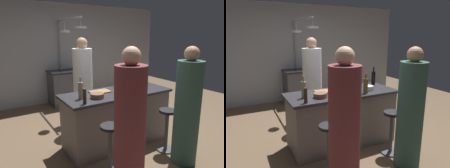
# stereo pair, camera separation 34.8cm
# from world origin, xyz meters

# --- Properties ---
(ground_plane) EXTENTS (9.00, 9.00, 0.00)m
(ground_plane) POSITION_xyz_m (0.00, 0.00, 0.00)
(ground_plane) COLOR brown
(back_wall) EXTENTS (6.40, 0.16, 2.60)m
(back_wall) POSITION_xyz_m (0.00, 2.85, 1.30)
(back_wall) COLOR #9EA3A8
(back_wall) RESTS_ON ground_plane
(kitchen_island) EXTENTS (1.80, 0.72, 0.90)m
(kitchen_island) POSITION_xyz_m (0.00, 0.00, 0.45)
(kitchen_island) COLOR slate
(kitchen_island) RESTS_ON ground_plane
(stove_range) EXTENTS (0.80, 0.64, 0.89)m
(stove_range) POSITION_xyz_m (0.00, 2.45, 0.45)
(stove_range) COLOR #47474C
(stove_range) RESTS_ON ground_plane
(chef) EXTENTS (0.37, 0.37, 1.75)m
(chef) POSITION_xyz_m (-0.18, 0.91, 0.81)
(chef) COLOR white
(chef) RESTS_ON ground_plane
(bar_stool_right) EXTENTS (0.28, 0.28, 0.68)m
(bar_stool_right) POSITION_xyz_m (0.53, -0.62, 0.38)
(bar_stool_right) COLOR #4C4C51
(bar_stool_right) RESTS_ON ground_plane
(guest_right) EXTENTS (0.35, 0.35, 1.66)m
(guest_right) POSITION_xyz_m (0.51, -0.97, 0.77)
(guest_right) COLOR #33594C
(guest_right) RESTS_ON ground_plane
(bar_stool_left) EXTENTS (0.28, 0.28, 0.68)m
(bar_stool_left) POSITION_xyz_m (-0.52, -0.62, 0.38)
(bar_stool_left) COLOR #4C4C51
(bar_stool_left) RESTS_ON ground_plane
(guest_left) EXTENTS (0.36, 0.36, 1.69)m
(guest_left) POSITION_xyz_m (-0.50, -1.00, 0.78)
(guest_left) COLOR brown
(guest_left) RESTS_ON ground_plane
(overhead_pot_rack) EXTENTS (0.58, 1.43, 2.17)m
(overhead_pot_rack) POSITION_xyz_m (-0.04, 2.02, 1.64)
(overhead_pot_rack) COLOR gray
(overhead_pot_rack) RESTS_ON ground_plane
(cutting_board) EXTENTS (0.32, 0.22, 0.02)m
(cutting_board) POSITION_xyz_m (-0.24, 0.13, 0.91)
(cutting_board) COLOR #997047
(cutting_board) RESTS_ON kitchen_island
(pepper_mill) EXTENTS (0.05, 0.05, 0.21)m
(pepper_mill) POSITION_xyz_m (-0.70, -0.27, 1.01)
(pepper_mill) COLOR #382319
(pepper_mill) RESTS_ON kitchen_island
(wine_bottle_red) EXTENTS (0.07, 0.07, 0.32)m
(wine_bottle_red) POSITION_xyz_m (0.17, -0.15, 1.02)
(wine_bottle_red) COLOR #143319
(wine_bottle_red) RESTS_ON kitchen_island
(wine_bottle_white) EXTENTS (0.07, 0.07, 0.33)m
(wine_bottle_white) POSITION_xyz_m (-0.65, -0.04, 1.03)
(wine_bottle_white) COLOR gray
(wine_bottle_white) RESTS_ON kitchen_island
(wine_bottle_dark) EXTENTS (0.07, 0.07, 0.33)m
(wine_bottle_dark) POSITION_xyz_m (0.75, 0.20, 1.03)
(wine_bottle_dark) COLOR black
(wine_bottle_dark) RESTS_ON kitchen_island
(wine_bottle_green) EXTENTS (0.07, 0.07, 0.31)m
(wine_bottle_green) POSITION_xyz_m (0.10, -0.26, 1.02)
(wine_bottle_green) COLOR #193D23
(wine_bottle_green) RESTS_ON kitchen_island
(wine_bottle_amber) EXTENTS (0.07, 0.07, 0.32)m
(wine_bottle_amber) POSITION_xyz_m (0.30, -0.23, 1.02)
(wine_bottle_amber) COLOR brown
(wine_bottle_amber) RESTS_ON kitchen_island
(wine_glass_near_right_guest) EXTENTS (0.07, 0.07, 0.15)m
(wine_glass_near_right_guest) POSITION_xyz_m (0.52, 0.13, 1.01)
(wine_glass_near_right_guest) COLOR silver
(wine_glass_near_right_guest) RESTS_ON kitchen_island
(wine_glass_by_chef) EXTENTS (0.07, 0.07, 0.15)m
(wine_glass_by_chef) POSITION_xyz_m (0.14, 0.25, 1.01)
(wine_glass_by_chef) COLOR silver
(wine_glass_by_chef) RESTS_ON kitchen_island
(mixing_bowl_wooden) EXTENTS (0.20, 0.20, 0.07)m
(mixing_bowl_wooden) POSITION_xyz_m (-0.43, -0.12, 0.94)
(mixing_bowl_wooden) COLOR brown
(mixing_bowl_wooden) RESTS_ON kitchen_island
(mixing_bowl_ceramic) EXTENTS (0.17, 0.17, 0.07)m
(mixing_bowl_ceramic) POSITION_xyz_m (0.45, -0.09, 0.94)
(mixing_bowl_ceramic) COLOR silver
(mixing_bowl_ceramic) RESTS_ON kitchen_island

